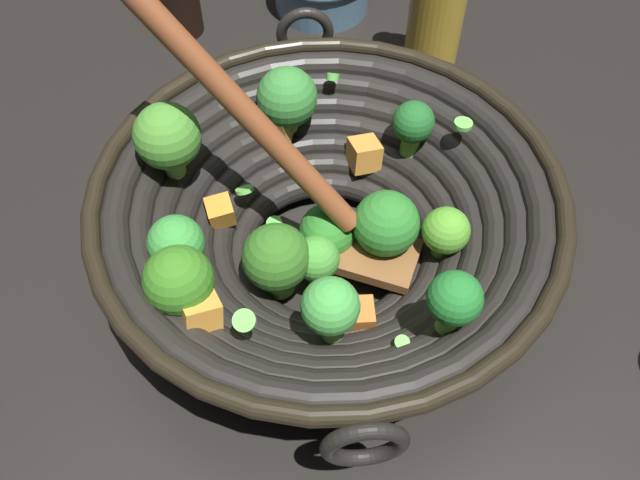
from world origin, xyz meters
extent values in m
plane|color=black|center=(0.00, 0.00, 0.00)|extent=(4.00, 4.00, 0.00)
cylinder|color=black|center=(0.00, 0.00, 0.01)|extent=(0.13, 0.13, 0.01)
torus|color=black|center=(0.00, 0.00, 0.02)|extent=(0.18, 0.18, 0.02)
torus|color=black|center=(0.00, 0.00, 0.03)|extent=(0.21, 0.21, 0.02)
torus|color=black|center=(0.00, 0.00, 0.04)|extent=(0.24, 0.24, 0.02)
torus|color=black|center=(0.00, 0.00, 0.05)|extent=(0.26, 0.26, 0.02)
torus|color=black|center=(0.00, 0.00, 0.07)|extent=(0.29, 0.29, 0.02)
torus|color=black|center=(0.00, 0.00, 0.08)|extent=(0.32, 0.32, 0.02)
torus|color=black|center=(0.00, 0.00, 0.09)|extent=(0.35, 0.35, 0.02)
torus|color=black|center=(0.00, 0.00, 0.10)|extent=(0.37, 0.37, 0.01)
torus|color=black|center=(0.17, 0.10, 0.10)|extent=(0.04, 0.05, 0.05)
torus|color=black|center=(-0.17, -0.10, 0.10)|extent=(0.04, 0.05, 0.05)
cylinder|color=#78B144|center=(0.00, 0.00, 0.02)|extent=(0.02, 0.02, 0.02)
sphere|color=#2C7827|center=(0.00, 0.00, 0.05)|extent=(0.05, 0.05, 0.05)
cylinder|color=#75A044|center=(0.09, 0.04, 0.07)|extent=(0.02, 0.03, 0.02)
sphere|color=green|center=(0.09, 0.04, 0.09)|extent=(0.04, 0.04, 0.04)
cylinder|color=#689C52|center=(0.02, -0.13, 0.09)|extent=(0.03, 0.03, 0.02)
sphere|color=#498F30|center=(0.02, -0.13, 0.12)|extent=(0.05, 0.05, 0.05)
cylinder|color=#76B442|center=(0.09, -0.08, 0.06)|extent=(0.03, 0.02, 0.02)
sphere|color=green|center=(0.09, -0.08, 0.09)|extent=(0.04, 0.04, 0.04)
cylinder|color=#84C44D|center=(0.03, 0.01, 0.03)|extent=(0.02, 0.02, 0.02)
sphere|color=#449335|center=(0.03, 0.01, 0.06)|extent=(0.04, 0.04, 0.04)
cylinder|color=#7CA83F|center=(-0.08, -0.08, 0.07)|extent=(0.02, 0.03, 0.02)
sphere|color=#358035|center=(-0.08, -0.08, 0.10)|extent=(0.05, 0.05, 0.05)
cylinder|color=#70B13C|center=(-0.11, 0.03, 0.06)|extent=(0.02, 0.02, 0.02)
sphere|color=#1F6027|center=(-0.11, 0.03, 0.09)|extent=(0.04, 0.04, 0.04)
cylinder|color=#78B23C|center=(0.06, 0.12, 0.09)|extent=(0.02, 0.02, 0.02)
sphere|color=#21752B|center=(0.06, 0.12, 0.11)|extent=(0.04, 0.04, 0.04)
cylinder|color=#669E40|center=(0.05, -0.02, 0.03)|extent=(0.03, 0.03, 0.03)
sphere|color=#30681F|center=(0.05, -0.02, 0.06)|extent=(0.05, 0.05, 0.05)
cylinder|color=#81B945|center=(0.12, -0.06, 0.07)|extent=(0.02, 0.02, 0.01)
sphere|color=#35771E|center=(0.12, -0.06, 0.10)|extent=(0.05, 0.05, 0.05)
cylinder|color=#5A8C40|center=(-0.03, 0.09, 0.04)|extent=(0.02, 0.02, 0.02)
sphere|color=#54A02E|center=(-0.03, 0.09, 0.07)|extent=(0.04, 0.04, 0.04)
cylinder|color=#81BB46|center=(-0.02, 0.04, 0.03)|extent=(0.03, 0.03, 0.02)
sphere|color=#2C792A|center=(-0.02, 0.04, 0.07)|extent=(0.05, 0.05, 0.05)
cube|color=#C16A2A|center=(0.06, 0.05, 0.04)|extent=(0.03, 0.03, 0.02)
cube|color=orange|center=(0.02, -0.09, 0.05)|extent=(0.03, 0.03, 0.03)
cube|color=gold|center=(-0.07, -0.09, 0.07)|extent=(0.04, 0.04, 0.04)
cube|color=orange|center=(-0.09, -0.01, 0.05)|extent=(0.04, 0.04, 0.03)
cube|color=gold|center=(0.13, -0.04, 0.08)|extent=(0.04, 0.04, 0.03)
cylinder|color=#6BC651|center=(0.00, -0.08, 0.06)|extent=(0.02, 0.02, 0.01)
cylinder|color=#56B247|center=(-0.12, -0.05, 0.10)|extent=(0.01, 0.01, 0.01)
cylinder|color=#56B247|center=(0.02, -0.01, 0.03)|extent=(0.02, 0.02, 0.01)
cylinder|color=#56B247|center=(0.00, -0.05, 0.03)|extent=(0.02, 0.01, 0.01)
cylinder|color=#6BC651|center=(-0.11, 0.07, 0.10)|extent=(0.02, 0.02, 0.00)
cylinder|color=#6BC651|center=(-0.06, 0.03, 0.03)|extent=(0.02, 0.02, 0.01)
cylinder|color=#6BC651|center=(0.08, 0.10, 0.07)|extent=(0.02, 0.01, 0.01)
cylinder|color=#6BC651|center=(0.13, 0.00, 0.10)|extent=(0.02, 0.02, 0.01)
cube|color=brown|center=(0.00, 0.04, 0.04)|extent=(0.06, 0.08, 0.01)
cylinder|color=brown|center=(0.01, -0.07, 0.17)|extent=(0.04, 0.19, 0.22)
cylinder|color=gold|center=(-0.28, -0.01, 0.09)|extent=(0.06, 0.06, 0.17)
camera|label=1|loc=(0.30, 0.14, 0.49)|focal=37.57mm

